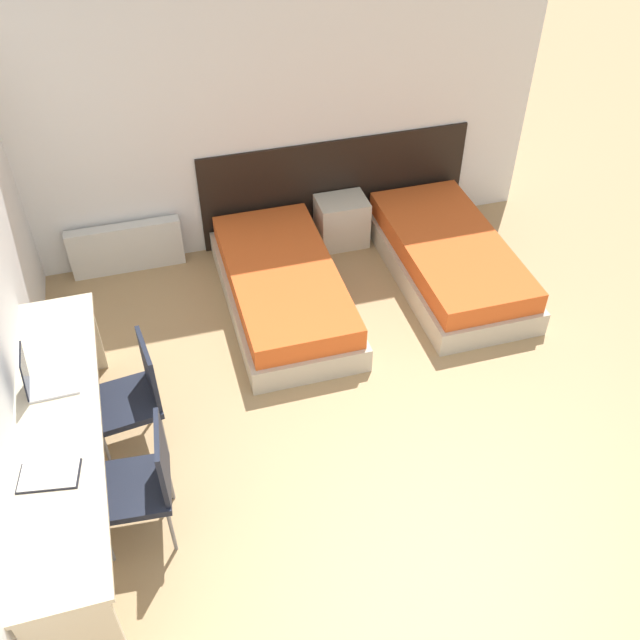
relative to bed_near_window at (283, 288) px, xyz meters
name	(u,v)px	position (x,y,z in m)	size (l,w,h in m)	color
wall_back	(259,110)	(0.08, 1.04, 1.15)	(5.21, 0.05, 2.70)	white
headboard_panel	(336,187)	(0.77, 1.00, 0.29)	(2.60, 0.03, 0.98)	black
bed_near_window	(283,288)	(0.00, 0.00, 0.00)	(0.96, 1.94, 0.41)	beige
bed_near_door	(449,259)	(1.54, 0.00, 0.00)	(0.96, 1.94, 0.41)	beige
nightstand	(342,221)	(0.77, 0.79, 0.04)	(0.47, 0.36, 0.47)	beige
radiator	(127,248)	(-1.25, 0.92, 0.04)	(1.02, 0.12, 0.47)	silver
desk	(63,439)	(-1.76, -1.54, 0.40)	(0.51, 2.45, 0.75)	beige
chair_near_laptop	(133,393)	(-1.33, -1.17, 0.30)	(0.50, 0.50, 0.90)	black
chair_near_notebook	(143,480)	(-1.33, -1.90, 0.30)	(0.48, 0.48, 0.90)	black
laptop	(44,380)	(-1.83, -1.21, 0.61)	(0.32, 0.24, 0.32)	silver
open_notebook	(49,476)	(-1.81, -1.93, 0.55)	(0.37, 0.25, 0.02)	black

